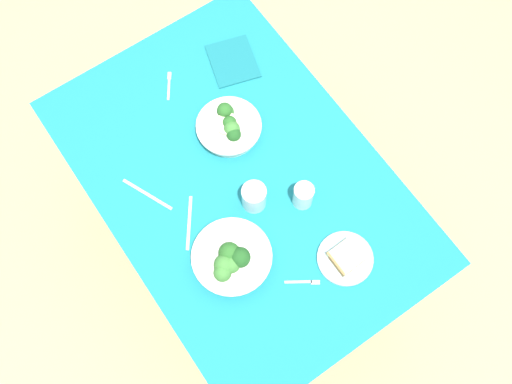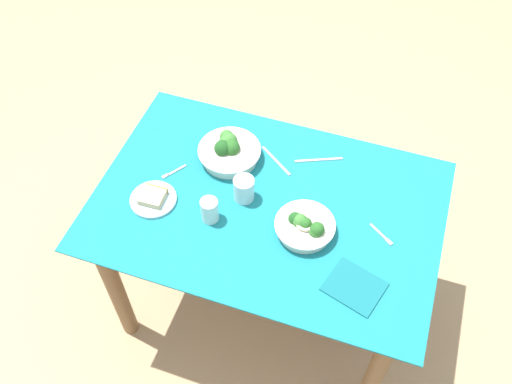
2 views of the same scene
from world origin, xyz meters
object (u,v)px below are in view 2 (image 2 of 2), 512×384
fork_by_far_bowl (382,235)px  fork_by_near_bowl (173,173)px  bread_side_plate (153,198)px  napkin_folded_upper (354,287)px  broccoli_bowl_near (229,150)px  table_knife_right (276,161)px  water_glass_center (210,210)px  water_glass_side (244,189)px  table_knife_left (319,160)px  broccoli_bowl_far (305,227)px

fork_by_far_bowl → fork_by_near_bowl: size_ratio=0.97×
bread_side_plate → fork_by_far_bowl: bread_side_plate is taller
fork_by_near_bowl → napkin_folded_upper: size_ratio=0.55×
broccoli_bowl_near → table_knife_right: broccoli_bowl_near is taller
water_glass_center → fork_by_near_bowl: (0.22, -0.15, -0.05)m
fork_by_far_bowl → napkin_folded_upper: napkin_folded_upper is taller
water_glass_side → fork_by_near_bowl: 0.31m
table_knife_left → broccoli_bowl_far: bearing=72.9°
fork_by_far_bowl → table_knife_left: size_ratio=0.51×
water_glass_center → table_knife_left: 0.50m
broccoli_bowl_near → water_glass_side: broccoli_bowl_near is taller
broccoli_bowl_far → water_glass_side: size_ratio=2.21×
table_knife_right → napkin_folded_upper: napkin_folded_upper is taller
broccoli_bowl_near → fork_by_near_bowl: bearing=39.7°
bread_side_plate → table_knife_left: (-0.54, -0.39, -0.01)m
water_glass_side → broccoli_bowl_near: bearing=-53.9°
broccoli_bowl_far → table_knife_left: size_ratio=1.14×
water_glass_side → table_knife_right: size_ratio=0.55×
table_knife_right → broccoli_bowl_near: bearing=48.2°
broccoli_bowl_far → bread_side_plate: (0.58, 0.05, -0.02)m
broccoli_bowl_far → fork_by_far_bowl: broccoli_bowl_far is taller
broccoli_bowl_far → table_knife_right: (0.20, -0.29, -0.03)m
fork_by_far_bowl → napkin_folded_upper: bearing=-67.1°
bread_side_plate → fork_by_near_bowl: (-0.01, -0.15, -0.01)m
fork_by_near_bowl → table_knife_left: (-0.52, -0.25, -0.00)m
table_knife_left → table_knife_right: size_ratio=1.06×
broccoli_bowl_near → napkin_folded_upper: broccoli_bowl_near is taller
water_glass_center → table_knife_left: size_ratio=0.51×
bread_side_plate → napkin_folded_upper: (-0.79, 0.11, -0.01)m
table_knife_left → broccoli_bowl_near: bearing=-7.5°
broccoli_bowl_far → broccoli_bowl_near: (0.38, -0.25, 0.01)m
broccoli_bowl_near → water_glass_center: 0.30m
water_glass_center → fork_by_far_bowl: water_glass_center is taller
fork_by_far_bowl → table_knife_right: same height
bread_side_plate → water_glass_side: (-0.32, -0.12, 0.04)m
water_glass_center → table_knife_right: 0.37m
broccoli_bowl_far → broccoli_bowl_near: bearing=-32.9°
water_glass_side → table_knife_left: bearing=-129.1°
water_glass_side → table_knife_right: (-0.06, -0.21, -0.05)m
broccoli_bowl_near → fork_by_far_bowl: broccoli_bowl_near is taller
water_glass_center → fork_by_far_bowl: size_ratio=1.01×
bread_side_plate → table_knife_right: 0.50m
fork_by_near_bowl → napkin_folded_upper: (-0.78, 0.26, 0.00)m
bread_side_plate → fork_by_near_bowl: bearing=-95.1°
broccoli_bowl_far → fork_by_near_bowl: (0.56, -0.10, -0.03)m
broccoli_bowl_far → fork_by_near_bowl: 0.57m
table_knife_left → napkin_folded_upper: bearing=93.4°
bread_side_plate → water_glass_side: 0.34m
broccoli_bowl_far → water_glass_side: 0.27m
bread_side_plate → fork_by_far_bowl: 0.85m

